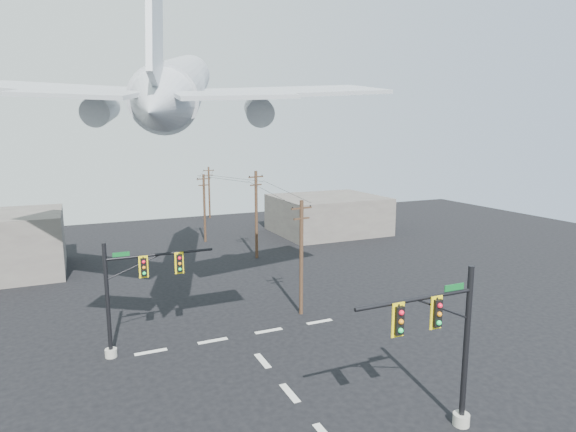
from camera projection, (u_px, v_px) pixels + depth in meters
name	position (u px, v px, depth m)	size (l,w,h in m)	color
lane_markings	(280.00, 381.00, 26.72)	(14.00, 21.20, 0.01)	silver
signal_mast_near	(446.00, 349.00, 21.49)	(6.43, 0.86, 7.78)	#9B9A8D
signal_mast_far	(132.00, 294.00, 29.51)	(6.90, 0.79, 7.21)	#9B9A8D
utility_pole_a	(301.00, 256.00, 35.93)	(1.75, 0.35, 8.75)	#452F1D
utility_pole_b	(256.00, 213.00, 52.14)	(1.88, 0.75, 9.60)	#452F1D
utility_pole_c	(204.00, 207.00, 60.12)	(1.75, 0.29, 8.55)	#452F1D
utility_pole_d	(209.00, 191.00, 76.98)	(1.71, 0.28, 8.25)	#452F1D
power_lines	(232.00, 180.00, 55.67)	(6.56, 43.57, 0.76)	black
airliner	(181.00, 85.00, 32.75)	(28.43, 30.62, 8.28)	#ACB2B8
building_right	(328.00, 214.00, 66.32)	(14.00, 12.00, 5.00)	#666059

